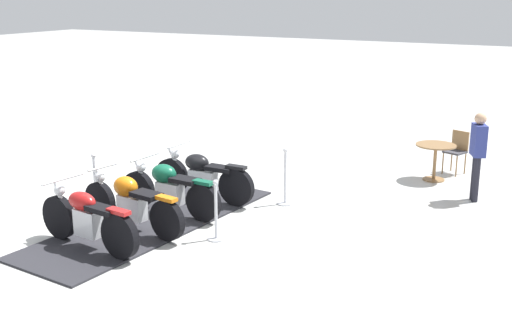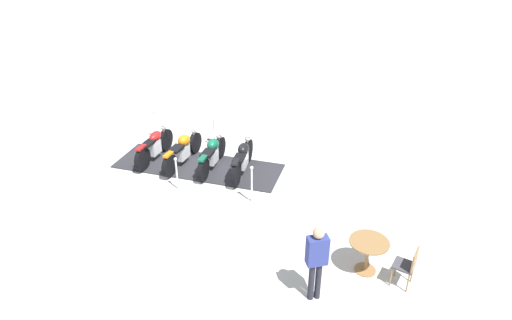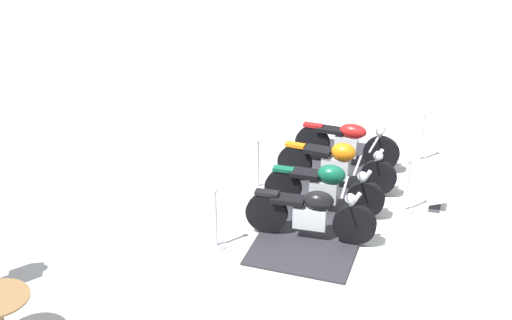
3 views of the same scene
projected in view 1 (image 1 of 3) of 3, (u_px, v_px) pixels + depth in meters
ground_plane at (153, 223)px, 11.35m from camera, size 80.00×80.00×0.00m
display_platform at (153, 222)px, 11.34m from camera, size 5.21×2.14×0.04m
motorcycle_black at (202, 176)px, 12.38m from camera, size 0.71×2.19×1.04m
motorcycle_forest at (169, 188)px, 11.62m from camera, size 0.74×2.16×0.98m
motorcycle_copper at (131, 202)px, 10.85m from camera, size 0.67×2.30×0.99m
motorcycle_maroon at (87, 218)px, 10.07m from camera, size 0.79×2.12×1.04m
stanchion_right_mid at (96, 190)px, 12.00m from camera, size 0.30×0.30×1.05m
stanchion_left_front at (285, 185)px, 12.24m from camera, size 0.31×0.31×1.09m
stanchion_left_mid at (216, 219)px, 10.51m from camera, size 0.30×0.30×1.01m
info_placard at (67, 203)px, 12.12m from camera, size 0.36×0.31×0.22m
cafe_table at (435, 153)px, 13.72m from camera, size 0.84×0.84×0.78m
cafe_chair_near_table at (457, 149)px, 14.25m from camera, size 0.51×0.51×0.94m
bystander_person at (478, 149)px, 12.27m from camera, size 0.45×0.36×1.71m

